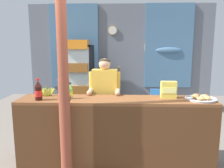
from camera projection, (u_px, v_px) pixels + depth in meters
ground_plane at (120, 140)px, 4.25m from camera, size 7.83×7.83×0.00m
back_wall_curtained at (120, 58)px, 5.83m from camera, size 4.66×0.22×2.78m
stall_counter at (115, 127)px, 3.21m from camera, size 2.81×0.55×1.00m
timber_post at (64, 83)px, 2.82m from camera, size 0.17×0.14×2.70m
drink_fridge at (79, 76)px, 5.33m from camera, size 0.67×0.74×1.88m
bottle_shelf_rack at (110, 90)px, 5.68m from camera, size 0.48×0.28×1.23m
plastic_lawn_chair at (159, 105)px, 4.87m from camera, size 0.49×0.49×0.86m
shopkeeper at (105, 93)px, 3.73m from camera, size 0.52×0.42×1.55m
soda_bottle_cola at (38, 91)px, 3.15m from camera, size 0.10×0.10×0.31m
soda_bottle_lime_soda at (70, 92)px, 3.24m from camera, size 0.07×0.07×0.24m
snack_box_instant_noodle at (169, 90)px, 3.28m from camera, size 0.22×0.11×0.25m
pastry_tray at (201, 98)px, 3.18m from camera, size 0.43×0.43×0.07m
banana_bunch at (47, 92)px, 3.42m from camera, size 0.27×0.07×0.16m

